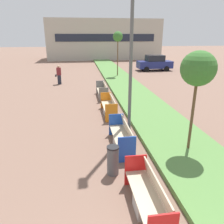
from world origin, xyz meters
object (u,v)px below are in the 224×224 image
(bench_orange_frame, at_px, (109,108))
(parked_car_distant, at_px, (155,63))
(bench_red_frame, at_px, (148,199))
(street_lamp_post, at_px, (132,11))
(sapling_tree_far, at_px, (118,37))
(litter_bin, at_px, (113,160))
(bench_grey_frame, at_px, (102,92))
(sapling_tree_near, at_px, (198,69))
(pedestrian_walking, at_px, (59,75))
(bench_blue_frame, at_px, (122,138))

(bench_orange_frame, relative_size, parked_car_distant, 0.56)
(bench_orange_frame, distance_m, parked_car_distant, 16.92)
(bench_red_frame, relative_size, parked_car_distant, 0.51)
(street_lamp_post, distance_m, sapling_tree_far, 13.57)
(bench_orange_frame, relative_size, litter_bin, 2.50)
(parked_car_distant, bearing_deg, bench_grey_frame, -124.80)
(sapling_tree_near, bearing_deg, bench_grey_frame, 106.15)
(street_lamp_post, distance_m, pedestrian_walking, 12.15)
(bench_blue_frame, height_order, sapling_tree_far, sapling_tree_far)
(pedestrian_walking, bearing_deg, litter_bin, -78.84)
(bench_red_frame, height_order, street_lamp_post, street_lamp_post)
(street_lamp_post, relative_size, sapling_tree_far, 2.03)
(sapling_tree_near, distance_m, sapling_tree_far, 15.69)
(bench_red_frame, xyz_separation_m, bench_blue_frame, (0.00, 3.36, 0.00))
(bench_orange_frame, height_order, parked_car_distant, parked_car_distant)
(bench_red_frame, bearing_deg, pedestrian_walking, 102.12)
(bench_red_frame, height_order, parked_car_distant, parked_car_distant)
(bench_red_frame, height_order, bench_orange_frame, same)
(bench_red_frame, xyz_separation_m, bench_grey_frame, (0.00, 10.66, 0.01))
(sapling_tree_near, bearing_deg, street_lamp_post, 127.70)
(litter_bin, relative_size, pedestrian_walking, 0.56)
(litter_bin, height_order, pedestrian_walking, pedestrian_walking)
(bench_orange_frame, height_order, sapling_tree_near, sapling_tree_near)
(parked_car_distant, bearing_deg, sapling_tree_near, -106.41)
(bench_red_frame, distance_m, bench_orange_frame, 7.09)
(bench_blue_frame, xyz_separation_m, bench_orange_frame, (0.00, 3.73, 0.00))
(pedestrian_walking, relative_size, parked_car_distant, 0.39)
(bench_grey_frame, relative_size, parked_car_distant, 0.56)
(sapling_tree_near, height_order, parked_car_distant, sapling_tree_near)
(bench_blue_frame, distance_m, street_lamp_post, 4.84)
(bench_blue_frame, distance_m, litter_bin, 1.81)
(litter_bin, bearing_deg, street_lamp_post, 69.10)
(litter_bin, relative_size, parked_car_distant, 0.22)
(bench_orange_frame, distance_m, sapling_tree_far, 11.94)
(bench_grey_frame, bearing_deg, street_lamp_post, -84.05)
(bench_blue_frame, distance_m, pedestrian_walking, 12.65)
(bench_grey_frame, relative_size, pedestrian_walking, 1.42)
(sapling_tree_near, relative_size, parked_car_distant, 0.86)
(bench_orange_frame, height_order, litter_bin, litter_bin)
(bench_blue_frame, bearing_deg, bench_grey_frame, 89.99)
(street_lamp_post, xyz_separation_m, sapling_tree_far, (1.73, 13.43, -1.03))
(pedestrian_walking, bearing_deg, bench_blue_frame, -74.68)
(litter_bin, xyz_separation_m, pedestrian_walking, (-2.74, 13.90, 0.38))
(bench_red_frame, distance_m, parked_car_distant, 23.47)
(bench_orange_frame, height_order, street_lamp_post, street_lamp_post)
(street_lamp_post, bearing_deg, pedestrian_walking, 110.21)
(street_lamp_post, bearing_deg, sapling_tree_far, 82.66)
(bench_orange_frame, xyz_separation_m, parked_car_distant, (7.63, 15.10, 0.54))
(bench_red_frame, bearing_deg, litter_bin, 109.89)
(litter_bin, relative_size, street_lamp_post, 0.10)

